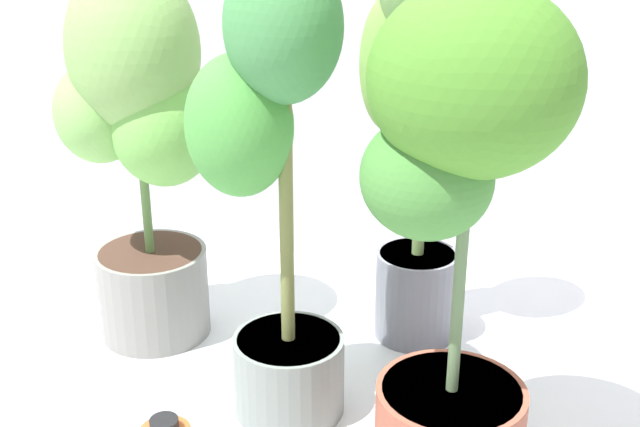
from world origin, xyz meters
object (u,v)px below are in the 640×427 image
potted_plant_back_right (420,81)px  potted_plant_back_left (139,129)px  potted_plant_center (271,169)px  potted_plant_front_right (458,201)px

potted_plant_back_right → potted_plant_back_left: 0.61m
potted_plant_back_left → potted_plant_center: bearing=-47.1°
potted_plant_back_right → potted_plant_back_left: size_ratio=1.18×
potted_plant_back_right → potted_plant_front_right: (-0.01, -0.49, -0.08)m
potted_plant_back_right → potted_plant_back_left: (-0.60, 0.03, -0.11)m
potted_plant_front_right → potted_plant_center: bearing=145.5°
potted_plant_back_left → potted_plant_front_right: bearing=-41.3°
potted_plant_center → potted_plant_front_right: 0.37m
potted_plant_back_left → potted_plant_front_right: size_ratio=0.98×
potted_plant_back_right → potted_plant_front_right: size_ratio=1.15×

